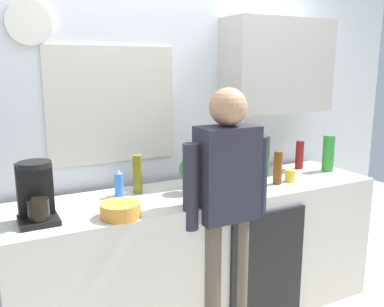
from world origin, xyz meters
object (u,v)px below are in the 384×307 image
bottle_red_vinegar (299,155)px  potted_plant (191,173)px  cup_yellow_cup (290,176)px  person_at_sink (227,198)px  bottle_olive_oil (137,174)px  bottle_clear_soda (328,153)px  mixing_bowl (120,210)px  coffee_maker (36,195)px  bottle_dark_sauce (199,174)px  bottle_amber_beer (278,168)px  bottle_green_wine (264,157)px  dish_soap (119,185)px

bottle_red_vinegar → potted_plant: (-1.06, -0.17, 0.02)m
cup_yellow_cup → potted_plant: 0.76m
bottle_red_vinegar → person_at_sink: bearing=-154.3°
bottle_red_vinegar → bottle_olive_oil: 1.37m
bottle_clear_soda → mixing_bowl: size_ratio=1.27×
bottle_red_vinegar → person_at_sink: size_ratio=0.14×
coffee_maker → mixing_bowl: size_ratio=1.50×
bottle_dark_sauce → cup_yellow_cup: bottle_dark_sauce is taller
bottle_clear_soda → mixing_bowl: (-1.74, -0.23, -0.10)m
bottle_dark_sauce → bottle_red_vinegar: bearing=4.6°
coffee_maker → mixing_bowl: bearing=-19.1°
bottle_amber_beer → bottle_dark_sauce: (-0.52, 0.19, -0.03)m
bottle_amber_beer → coffee_maker: bearing=179.2°
cup_yellow_cup → bottle_olive_oil: bearing=167.3°
bottle_clear_soda → bottle_olive_oil: (-1.51, 0.14, -0.01)m
cup_yellow_cup → person_at_sink: (-0.66, -0.21, -0.01)m
bottle_amber_beer → bottle_green_wine: size_ratio=0.77×
bottle_red_vinegar → cup_yellow_cup: size_ratio=2.59×
bottle_red_vinegar → cup_yellow_cup: bottle_red_vinegar is taller
dish_soap → mixing_bowl: bearing=-106.8°
bottle_red_vinegar → dish_soap: bottle_red_vinegar is taller
bottle_red_vinegar → bottle_green_wine: 0.40m
bottle_olive_oil → mixing_bowl: bottle_olive_oil is taller
bottle_red_vinegar → bottle_olive_oil: bottle_olive_oil is taller
bottle_clear_soda → bottle_dark_sauce: size_ratio=1.56×
bottle_clear_soda → mixing_bowl: 1.76m
bottle_olive_oil → bottle_green_wine: 0.97m
bottle_red_vinegar → potted_plant: bearing=-170.9°
bottle_clear_soda → dish_soap: (-1.64, 0.12, -0.06)m
mixing_bowl → bottle_green_wine: bearing=15.1°
cup_yellow_cup → mixing_bowl: cup_yellow_cup is taller
bottle_green_wine → person_at_sink: person_at_sink is taller
dish_soap → coffee_maker: bearing=-158.1°
bottle_clear_soda → person_at_sink: person_at_sink is taller
cup_yellow_cup → mixing_bowl: bearing=-174.3°
dish_soap → bottle_dark_sauce: bearing=-3.8°
bottle_clear_soda → person_at_sink: bearing=-164.7°
bottle_olive_oil → dish_soap: bottle_olive_oil is taller
bottle_red_vinegar → bottle_dark_sauce: bearing=-175.4°
coffee_maker → potted_plant: 0.95m
bottle_amber_beer → potted_plant: size_ratio=1.00×
mixing_bowl → potted_plant: (0.54, 0.22, 0.09)m
bottle_red_vinegar → bottle_dark_sauce: size_ratio=1.22×
bottle_dark_sauce → mixing_bowl: 0.72m
bottle_clear_soda → bottle_dark_sauce: bearing=175.6°
mixing_bowl → dish_soap: size_ratio=1.22×
bottle_clear_soda → bottle_dark_sauce: (-1.09, 0.08, -0.05)m
cup_yellow_cup → dish_soap: size_ratio=0.47×
person_at_sink → coffee_maker: bearing=167.1°
bottle_amber_beer → bottle_dark_sauce: bearing=159.7°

